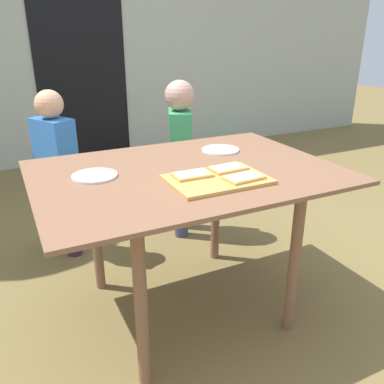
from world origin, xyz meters
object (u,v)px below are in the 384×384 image
Objects in this scene: pizza_slice_far_right at (228,168)px; child_left at (57,165)px; pizza_slice_far_left at (192,175)px; plate_white_right at (220,150)px; dining_table at (187,190)px; cutting_board at (217,179)px; garden_hose_coil at (235,144)px; plate_white_left at (95,176)px; child_right at (180,147)px; pizza_slice_near_right at (244,177)px.

child_left reaches higher than pizza_slice_far_right.
plate_white_right is at bearing 45.44° from pizza_slice_far_left.
dining_table is 8.29× the size of pizza_slice_far_left.
dining_table is at bearing 106.20° from cutting_board.
pizza_slice_far_right reaches higher than garden_hose_coil.
pizza_slice_far_left is at bearing -66.34° from child_left.
cutting_board is 3.30m from garden_hose_coil.
child_right reaches higher than plate_white_left.
child_left reaches higher than garden_hose_coil.
pizza_slice_far_right is at bearing -114.24° from plate_white_right.
garden_hose_coil is (1.78, 2.68, -0.71)m from cutting_board.
cutting_board is at bearing 146.90° from pizza_slice_near_right.
plate_white_left is (-0.38, 0.09, 0.10)m from dining_table.
child_left is (-0.50, 1.01, -0.16)m from cutting_board.
plate_white_right is 0.19× the size of child_left.
pizza_slice_far_right is 1.13m from child_left.
garden_hose_coil is (2.21, 2.41, -0.71)m from plate_white_left.
pizza_slice_near_right is 0.62m from plate_white_left.
pizza_slice_far_left is 0.21m from pizza_slice_near_right.
plate_white_left is at bearing -85.32° from child_left.
plate_white_left is at bearing -136.01° from child_right.
pizza_slice_near_right reaches higher than cutting_board.
pizza_slice_near_right is 1.23m from child_left.
pizza_slice_far_right is 0.85× the size of plate_white_left.
pizza_slice_far_right reaches higher than plate_white_left.
plate_white_left is 0.19× the size of child_left.
pizza_slice_far_left reaches higher than plate_white_left.
child_right is at bearing -4.93° from child_left.
dining_table is 1.31× the size of child_left.
child_right is at bearing 67.62° from dining_table.
pizza_slice_near_right is 0.13m from pizza_slice_far_right.
pizza_slice_far_right is (0.09, 0.07, 0.01)m from cutting_board.
garden_hose_coil is at bearing 48.94° from child_right.
cutting_board reaches higher than dining_table.
pizza_slice_far_right is at bearing 88.16° from pizza_slice_near_right.
plate_white_right is at bearing 65.76° from pizza_slice_far_right.
garden_hose_coil is (1.83, 2.50, -0.61)m from dining_table.
dining_table is at bearing 120.59° from pizza_slice_near_right.
plate_white_left is 0.19× the size of child_right.
plate_white_right is (0.67, 0.11, 0.00)m from plate_white_left.
dining_table is 8.11× the size of pizza_slice_far_right.
pizza_slice_near_right is at bearing -31.98° from plate_white_left.
pizza_slice_near_right is at bearing -59.41° from dining_table.
pizza_slice_far_right is at bearing 37.49° from cutting_board.
child_left is (-0.59, 1.07, -0.18)m from pizza_slice_near_right.
plate_white_right is at bearing 9.54° from plate_white_left.
pizza_slice_far_left is 0.16× the size of child_right.
pizza_slice_near_right is at bearing -108.16° from plate_white_right.
plate_white_right is 0.56× the size of garden_hose_coil.
pizza_slice_far_right is 0.34m from plate_white_right.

